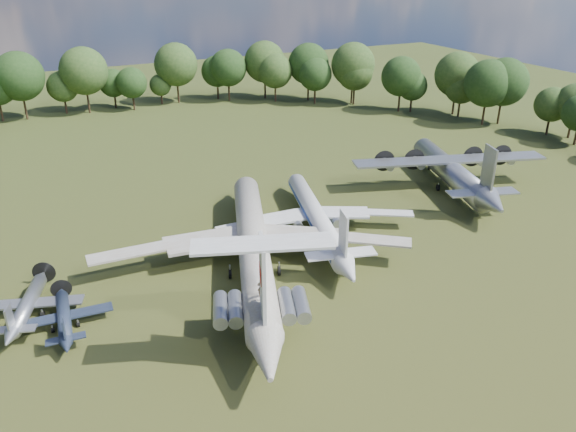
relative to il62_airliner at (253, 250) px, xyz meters
name	(u,v)px	position (x,y,z in m)	size (l,w,h in m)	color
ground	(229,259)	(-2.05, 3.68, -2.58)	(300.00, 300.00, 0.00)	#224015
il62_airliner	(253,250)	(0.00, 0.00, 0.00)	(40.53, 52.69, 5.17)	beige
tu104_jet	(316,220)	(12.00, 5.42, -0.68)	(28.62, 38.15, 3.82)	silver
an12_transport	(450,174)	(40.66, 10.38, -0.15)	(33.12, 37.02, 4.87)	#919498
small_prop_west	(64,320)	(-23.05, -2.78, -1.57)	(10.10, 13.77, 2.02)	black
small_prop_northwest	(28,307)	(-26.37, 1.21, -1.43)	(11.58, 15.80, 2.32)	#A7A9AF
person_on_il62	(261,288)	(-4.85, -13.63, 3.57)	(0.72, 0.47, 1.96)	olive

